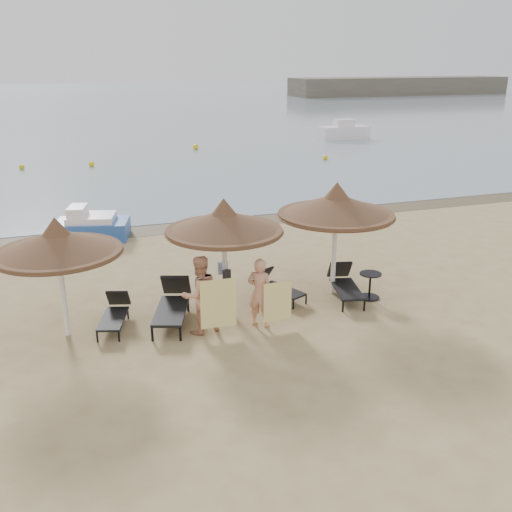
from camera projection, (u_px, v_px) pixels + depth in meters
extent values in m
plane|color=tan|center=(245.00, 335.00, 13.22)|extent=(160.00, 160.00, 0.00)
cube|color=gray|center=(79.00, 102.00, 84.66)|extent=(200.00, 140.00, 0.03)
cube|color=brown|center=(169.00, 228.00, 21.61)|extent=(200.00, 1.60, 0.01)
cube|color=#696053|center=(400.00, 86.00, 101.14)|extent=(40.00, 8.00, 3.00)
cube|color=white|center=(343.00, 133.00, 45.40)|extent=(4.00, 1.60, 1.00)
cube|color=white|center=(344.00, 123.00, 45.16)|extent=(1.50, 1.00, 0.60)
cylinder|color=white|center=(63.00, 294.00, 12.92)|extent=(0.12, 0.12, 2.07)
cone|color=brown|center=(57.00, 241.00, 12.51)|extent=(2.85, 2.85, 0.54)
cone|color=brown|center=(55.00, 227.00, 12.41)|extent=(0.69, 0.69, 0.44)
cylinder|color=brown|center=(58.00, 252.00, 12.60)|extent=(2.79, 2.79, 0.10)
cylinder|color=white|center=(225.00, 270.00, 14.28)|extent=(0.12, 0.12, 2.12)
cone|color=brown|center=(224.00, 221.00, 13.86)|extent=(2.93, 2.93, 0.56)
cone|color=brown|center=(224.00, 207.00, 13.75)|extent=(0.71, 0.71, 0.45)
cylinder|color=brown|center=(224.00, 231.00, 13.95)|extent=(2.87, 2.87, 0.10)
cylinder|color=white|center=(334.00, 254.00, 15.30)|extent=(0.13, 0.13, 2.25)
cone|color=brown|center=(336.00, 204.00, 14.85)|extent=(3.10, 3.10, 0.59)
cone|color=brown|center=(337.00, 191.00, 14.73)|extent=(0.75, 0.75, 0.48)
cylinder|color=brown|center=(336.00, 215.00, 14.94)|extent=(3.04, 3.04, 0.11)
cylinder|color=black|center=(97.00, 337.00, 12.87)|extent=(0.04, 0.04, 0.24)
cylinder|color=black|center=(119.00, 337.00, 12.89)|extent=(0.04, 0.04, 0.24)
cylinder|color=black|center=(108.00, 315.00, 14.01)|extent=(0.04, 0.04, 0.24)
cylinder|color=black|center=(128.00, 314.00, 14.03)|extent=(0.04, 0.04, 0.24)
cube|color=black|center=(113.00, 319.00, 13.45)|extent=(0.88, 1.40, 0.05)
cube|color=black|center=(118.00, 298.00, 14.10)|extent=(0.62, 0.50, 0.49)
cylinder|color=black|center=(152.00, 334.00, 12.92)|extent=(0.06, 0.06, 0.32)
cylinder|color=black|center=(180.00, 334.00, 12.92)|extent=(0.06, 0.06, 0.32)
cylinder|color=black|center=(163.00, 306.00, 14.43)|extent=(0.06, 0.06, 0.32)
cylinder|color=black|center=(188.00, 306.00, 14.43)|extent=(0.06, 0.06, 0.32)
cube|color=black|center=(171.00, 311.00, 13.66)|extent=(1.22, 1.85, 0.07)
cube|color=black|center=(176.00, 285.00, 14.52)|extent=(0.82, 0.68, 0.65)
cylinder|color=black|center=(293.00, 305.00, 14.56)|extent=(0.04, 0.04, 0.24)
cylinder|color=black|center=(306.00, 300.00, 14.87)|extent=(0.04, 0.04, 0.24)
cylinder|color=black|center=(261.00, 292.00, 15.40)|extent=(0.04, 0.04, 0.24)
cylinder|color=black|center=(274.00, 287.00, 15.71)|extent=(0.04, 0.04, 0.24)
cube|color=black|center=(282.00, 290.00, 15.12)|extent=(1.01, 1.40, 0.05)
cube|color=black|center=(263.00, 275.00, 15.57)|extent=(0.63, 0.55, 0.49)
cylinder|color=black|center=(343.00, 307.00, 14.41)|extent=(0.05, 0.05, 0.28)
cylinder|color=black|center=(364.00, 306.00, 14.46)|extent=(0.05, 0.05, 0.28)
cylinder|color=black|center=(331.00, 286.00, 15.71)|extent=(0.05, 0.05, 0.28)
cylinder|color=black|center=(351.00, 286.00, 15.76)|extent=(0.05, 0.05, 0.28)
cube|color=black|center=(347.00, 289.00, 15.08)|extent=(0.94, 1.59, 0.06)
cube|color=black|center=(339.00, 269.00, 15.82)|extent=(0.69, 0.55, 0.56)
cylinder|color=black|center=(369.00, 297.00, 15.29)|extent=(0.54, 0.54, 0.04)
cylinder|color=black|center=(370.00, 286.00, 15.19)|extent=(0.06, 0.06, 0.66)
cylinder|color=black|center=(371.00, 274.00, 15.07)|extent=(0.58, 0.58, 0.03)
imported|color=tan|center=(199.00, 289.00, 13.05)|extent=(1.13, 0.87, 2.18)
imported|color=tan|center=(260.00, 287.00, 13.39)|extent=(1.08, 1.04, 1.99)
cube|color=yellow|center=(218.00, 304.00, 12.94)|extent=(0.84, 0.05, 1.18)
cube|color=yellow|center=(278.00, 302.00, 13.38)|extent=(0.70, 0.02, 0.98)
cube|color=silver|center=(223.00, 268.00, 14.44)|extent=(0.27, 0.15, 0.32)
cube|color=black|center=(227.00, 275.00, 14.17)|extent=(0.21, 0.08, 0.29)
cube|color=#2753A7|center=(92.00, 229.00, 20.32)|extent=(2.81, 2.06, 0.63)
cube|color=white|center=(91.00, 219.00, 20.19)|extent=(1.86, 1.62, 0.29)
cube|color=white|center=(77.00, 212.00, 20.07)|extent=(0.81, 1.14, 0.40)
sphere|color=yellow|center=(22.00, 167.00, 32.93)|extent=(0.31, 0.31, 0.31)
sphere|color=yellow|center=(196.00, 147.00, 40.21)|extent=(0.38, 0.38, 0.38)
sphere|color=yellow|center=(325.00, 157.00, 36.07)|extent=(0.32, 0.32, 0.32)
sphere|color=yellow|center=(92.00, 164.00, 33.79)|extent=(0.32, 0.32, 0.32)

